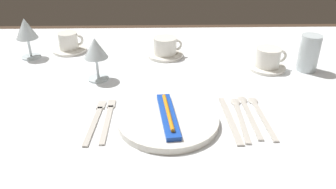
{
  "coord_description": "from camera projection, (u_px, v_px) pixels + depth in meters",
  "views": [
    {
      "loc": [
        -0.02,
        -1.0,
        1.23
      ],
      "look_at": [
        0.0,
        -0.14,
        0.76
      ],
      "focal_mm": 36.36,
      "sensor_mm": 36.0,
      "label": 1
    }
  ],
  "objects": [
    {
      "name": "dining_table",
      "position": [
        166.0,
        101.0,
        1.15
      ],
      "size": [
        1.8,
        1.11,
        0.74
      ],
      "color": "white",
      "rests_on": "ground"
    },
    {
      "name": "drink_tumbler",
      "position": [
        308.0,
        55.0,
        1.15
      ],
      "size": [
        0.07,
        0.07,
        0.12
      ],
      "color": "silver",
      "rests_on": "dining_table"
    },
    {
      "name": "toothbrush_package",
      "position": [
        169.0,
        115.0,
        0.87
      ],
      "size": [
        0.06,
        0.21,
        0.02
      ],
      "color": "blue",
      "rests_on": "dinner_plate"
    },
    {
      "name": "dinner_plate",
      "position": [
        169.0,
        120.0,
        0.88
      ],
      "size": [
        0.26,
        0.26,
        0.02
      ],
      "primitive_type": "cylinder",
      "color": "white",
      "rests_on": "dining_table"
    },
    {
      "name": "fork_outer",
      "position": [
        108.0,
        118.0,
        0.9
      ],
      "size": [
        0.02,
        0.21,
        0.0
      ],
      "color": "beige",
      "rests_on": "dining_table"
    },
    {
      "name": "coffee_cup_right",
      "position": [
        69.0,
        41.0,
        1.31
      ],
      "size": [
        0.1,
        0.07,
        0.06
      ],
      "color": "white",
      "rests_on": "saucer_right"
    },
    {
      "name": "spoon_tea",
      "position": [
        259.0,
        112.0,
        0.93
      ],
      "size": [
        0.03,
        0.22,
        0.01
      ],
      "color": "beige",
      "rests_on": "dining_table"
    },
    {
      "name": "spoon_dessert",
      "position": [
        247.0,
        111.0,
        0.93
      ],
      "size": [
        0.03,
        0.22,
        0.01
      ],
      "color": "beige",
      "rests_on": "dining_table"
    },
    {
      "name": "wine_glass_centre",
      "position": [
        26.0,
        30.0,
        1.22
      ],
      "size": [
        0.08,
        0.08,
        0.15
      ],
      "color": "silver",
      "rests_on": "dining_table"
    },
    {
      "name": "coffee_cup_far",
      "position": [
        268.0,
        57.0,
        1.16
      ],
      "size": [
        0.11,
        0.08,
        0.06
      ],
      "color": "white",
      "rests_on": "saucer_far"
    },
    {
      "name": "saucer_left",
      "position": [
        165.0,
        55.0,
        1.28
      ],
      "size": [
        0.13,
        0.13,
        0.01
      ],
      "primitive_type": "cylinder",
      "color": "white",
      "rests_on": "dining_table"
    },
    {
      "name": "coffee_cup_left",
      "position": [
        165.0,
        46.0,
        1.27
      ],
      "size": [
        0.11,
        0.09,
        0.06
      ],
      "color": "white",
      "rests_on": "saucer_left"
    },
    {
      "name": "dinner_knife",
      "position": [
        230.0,
        120.0,
        0.89
      ],
      "size": [
        0.03,
        0.23,
        0.0
      ],
      "color": "beige",
      "rests_on": "dining_table"
    },
    {
      "name": "fork_inner",
      "position": [
        96.0,
        120.0,
        0.89
      ],
      "size": [
        0.03,
        0.21,
        0.0
      ],
      "color": "beige",
      "rests_on": "dining_table"
    },
    {
      "name": "saucer_far",
      "position": [
        266.0,
        67.0,
        1.18
      ],
      "size": [
        0.13,
        0.13,
        0.01
      ],
      "primitive_type": "cylinder",
      "color": "white",
      "rests_on": "dining_table"
    },
    {
      "name": "wine_glass_left",
      "position": [
        95.0,
        50.0,
        1.06
      ],
      "size": [
        0.08,
        0.08,
        0.14
      ],
      "color": "silver",
      "rests_on": "dining_table"
    },
    {
      "name": "saucer_right",
      "position": [
        70.0,
        50.0,
        1.33
      ],
      "size": [
        0.13,
        0.13,
        0.01
      ],
      "primitive_type": "cylinder",
      "color": "white",
      "rests_on": "dining_table"
    },
    {
      "name": "spoon_soup",
      "position": [
        239.0,
        114.0,
        0.92
      ],
      "size": [
        0.03,
        0.22,
        0.01
      ],
      "color": "beige",
      "rests_on": "dining_table"
    }
  ]
}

